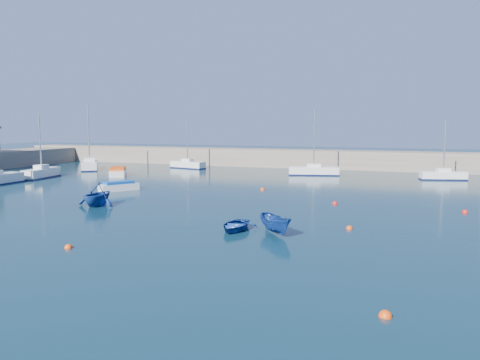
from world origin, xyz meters
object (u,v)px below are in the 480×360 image
(motorboat_2, at_px, (118,172))
(dinghy_left, at_px, (97,194))
(sailboat_4, at_px, (90,165))
(sailboat_5, at_px, (188,164))
(dinghy_center, at_px, (235,225))
(sailboat_6, at_px, (314,170))
(sailboat_3, at_px, (42,173))
(sailboat_7, at_px, (443,175))
(dinghy_right, at_px, (276,224))
(motorboat_1, at_px, (119,186))

(motorboat_2, height_order, dinghy_left, dinghy_left)
(sailboat_4, distance_m, sailboat_5, 13.93)
(dinghy_center, distance_m, dinghy_left, 13.90)
(sailboat_4, height_order, sailboat_6, sailboat_4)
(sailboat_3, bearing_deg, sailboat_6, 16.60)
(sailboat_5, bearing_deg, sailboat_4, 129.19)
(sailboat_7, distance_m, dinghy_center, 35.24)
(sailboat_6, bearing_deg, dinghy_center, 168.51)
(sailboat_6, xyz_separation_m, dinghy_center, (1.60, -32.47, -0.27))
(dinghy_left, relative_size, dinghy_right, 1.18)
(dinghy_center, relative_size, dinghy_left, 0.85)
(sailboat_4, relative_size, sailboat_6, 1.16)
(dinghy_right, bearing_deg, motorboat_1, 103.60)
(sailboat_3, xyz_separation_m, dinghy_right, (34.23, -18.16, -0.06))
(dinghy_center, xyz_separation_m, dinghy_left, (-13.22, 4.22, 0.62))
(sailboat_7, bearing_deg, sailboat_5, 70.19)
(sailboat_3, bearing_deg, sailboat_5, 48.41)
(motorboat_1, xyz_separation_m, dinghy_left, (3.44, -7.91, 0.50))
(sailboat_6, distance_m, dinghy_right, 32.81)
(sailboat_3, height_order, dinghy_right, sailboat_3)
(sailboat_5, xyz_separation_m, sailboat_6, (19.09, -2.75, 0.02))
(sailboat_5, relative_size, sailboat_6, 0.89)
(sailboat_7, bearing_deg, dinghy_center, 142.12)
(sailboat_4, relative_size, dinghy_center, 3.16)
(sailboat_5, distance_m, sailboat_6, 19.29)
(sailboat_3, relative_size, dinghy_left, 2.15)
(motorboat_2, xyz_separation_m, dinghy_left, (11.36, -19.24, 0.44))
(sailboat_3, relative_size, sailboat_7, 1.11)
(sailboat_6, bearing_deg, dinghy_right, 172.99)
(sailboat_6, height_order, motorboat_2, sailboat_6)
(sailboat_3, distance_m, dinghy_left, 23.07)
(sailboat_4, bearing_deg, sailboat_5, -10.07)
(sailboat_3, bearing_deg, sailboat_7, 8.79)
(sailboat_6, bearing_deg, motorboat_2, 97.09)
(sailboat_6, distance_m, sailboat_7, 15.11)
(sailboat_7, relative_size, dinghy_left, 1.93)
(sailboat_3, distance_m, motorboat_1, 16.13)
(sailboat_3, distance_m, motorboat_2, 8.88)
(sailboat_7, bearing_deg, sailboat_3, 92.40)
(sailboat_6, height_order, dinghy_center, sailboat_6)
(sailboat_5, relative_size, motorboat_1, 1.90)
(sailboat_3, height_order, motorboat_1, sailboat_3)
(motorboat_1, bearing_deg, sailboat_6, 86.23)
(sailboat_3, relative_size, dinghy_center, 2.52)
(sailboat_5, bearing_deg, sailboat_3, 160.45)
(sailboat_3, height_order, sailboat_7, sailboat_3)
(dinghy_center, bearing_deg, motorboat_1, 143.51)
(sailboat_5, relative_size, motorboat_2, 1.37)
(dinghy_left, bearing_deg, sailboat_3, 141.26)
(dinghy_left, bearing_deg, dinghy_right, -17.00)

